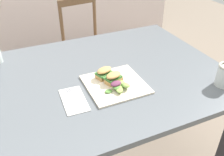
# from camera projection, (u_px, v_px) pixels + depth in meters

# --- Properties ---
(dining_table) EXTENTS (1.37, 1.03, 0.74)m
(dining_table) POSITION_uv_depth(u_px,v_px,m) (103.00, 89.00, 1.44)
(dining_table) COLOR #51565B
(dining_table) RESTS_ON ground
(chair_wooden_far) EXTENTS (0.45, 0.45, 0.87)m
(chair_wooden_far) POSITION_uv_depth(u_px,v_px,m) (86.00, 46.00, 2.33)
(chair_wooden_far) COLOR brown
(chair_wooden_far) RESTS_ON ground
(plate_lunch) EXTENTS (0.30, 0.30, 0.01)m
(plate_lunch) POSITION_uv_depth(u_px,v_px,m) (115.00, 84.00, 1.28)
(plate_lunch) COLOR beige
(plate_lunch) RESTS_ON dining_table
(sandwich_half_front) EXTENTS (0.10, 0.09, 0.06)m
(sandwich_half_front) POSITION_uv_depth(u_px,v_px,m) (113.00, 78.00, 1.27)
(sandwich_half_front) COLOR tan
(sandwich_half_front) RESTS_ON plate_lunch
(sandwich_half_back) EXTENTS (0.10, 0.09, 0.06)m
(sandwich_half_back) POSITION_uv_depth(u_px,v_px,m) (104.00, 73.00, 1.31)
(sandwich_half_back) COLOR tan
(sandwich_half_back) RESTS_ON plate_lunch
(salad_mixed_greens) EXTENTS (0.14, 0.14, 0.04)m
(salad_mixed_greens) POSITION_uv_depth(u_px,v_px,m) (118.00, 85.00, 1.23)
(salad_mixed_greens) COLOR #518438
(salad_mixed_greens) RESTS_ON plate_lunch
(napkin_folded) EXTENTS (0.12, 0.21, 0.00)m
(napkin_folded) POSITION_uv_depth(u_px,v_px,m) (74.00, 100.00, 1.17)
(napkin_folded) COLOR silver
(napkin_folded) RESTS_ON dining_table
(fork_on_napkin) EXTENTS (0.03, 0.19, 0.00)m
(fork_on_napkin) POSITION_uv_depth(u_px,v_px,m) (73.00, 97.00, 1.19)
(fork_on_napkin) COLOR silver
(fork_on_napkin) RESTS_ON napkin_folded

